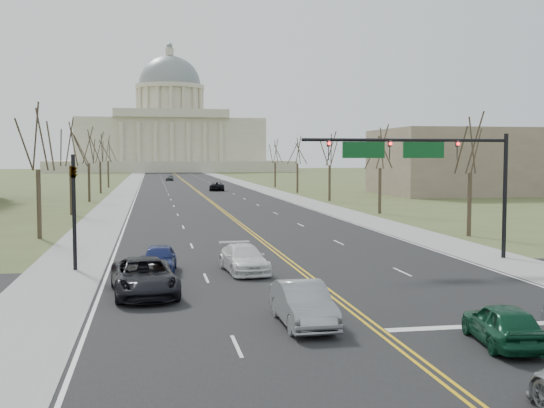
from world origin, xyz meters
name	(u,v)px	position (x,y,z in m)	size (l,w,h in m)	color
ground	(370,324)	(0.00, 0.00, 0.00)	(600.00, 600.00, 0.00)	#495329
road	(191,186)	(0.00, 110.00, 0.01)	(20.00, 380.00, 0.01)	black
cross_road	(327,291)	(0.00, 6.00, 0.01)	(120.00, 14.00, 0.01)	black
sidewalk_left	(128,187)	(-12.00, 110.00, 0.01)	(4.00, 380.00, 0.03)	gray
sidewalk_right	(252,186)	(12.00, 110.00, 0.01)	(4.00, 380.00, 0.03)	gray
center_line	(191,186)	(0.00, 110.00, 0.01)	(0.42, 380.00, 0.01)	gold
edge_line_left	(140,187)	(-9.80, 110.00, 0.01)	(0.15, 380.00, 0.01)	silver
edge_line_right	(241,186)	(9.80, 110.00, 0.01)	(0.15, 380.00, 0.01)	silver
stop_bar	(516,324)	(5.00, -1.00, 0.01)	(9.50, 0.50, 0.01)	silver
capitol	(170,135)	(0.00, 249.91, 14.20)	(90.00, 60.00, 50.00)	beige
signal_mast	(422,159)	(7.45, 13.50, 5.76)	(12.12, 0.44, 7.20)	black
signal_left	(74,199)	(-11.50, 13.50, 3.71)	(0.32, 0.36, 6.00)	black
tree_r_0	(471,147)	(15.50, 24.00, 6.55)	(3.74, 3.74, 8.50)	#3D2F24
tree_l_0	(37,142)	(-15.50, 28.00, 6.94)	(3.96, 3.96, 9.00)	#3D2F24
tree_r_1	(380,150)	(15.50, 44.00, 6.55)	(3.74, 3.74, 8.50)	#3D2F24
tree_l_1	(70,146)	(-15.50, 48.00, 6.94)	(3.96, 3.96, 9.00)	#3D2F24
tree_r_2	(330,151)	(15.50, 64.00, 6.55)	(3.74, 3.74, 8.50)	#3D2F24
tree_l_2	(88,148)	(-15.50, 68.00, 6.94)	(3.96, 3.96, 9.00)	#3D2F24
tree_r_3	(298,152)	(15.50, 84.00, 6.55)	(3.74, 3.74, 8.50)	#3D2F24
tree_l_3	(100,149)	(-15.50, 88.00, 6.94)	(3.96, 3.96, 9.00)	#3D2F24
tree_r_4	(275,152)	(15.50, 104.00, 6.55)	(3.74, 3.74, 8.50)	#3D2F24
tree_l_4	(108,150)	(-15.50, 108.00, 6.94)	(3.96, 3.96, 9.00)	#3D2F24
bldg_right_mass	(463,162)	(40.00, 76.00, 5.00)	(25.00, 20.00, 10.00)	#796656
car_nb_inner_lead	(503,324)	(3.19, -3.38, 0.69)	(1.61, 4.00, 1.36)	#0E3E27
car_sb_inner_lead	(303,304)	(-2.39, 0.21, 0.76)	(1.58, 4.52, 1.49)	gray
car_sb_outer_lead	(144,277)	(-7.90, 6.39, 0.79)	(2.60, 5.63, 1.56)	black
car_sb_inner_second	(244,259)	(-2.98, 11.31, 0.70)	(1.94, 4.76, 1.38)	white
car_sb_outer_second	(159,259)	(-7.23, 11.89, 0.73)	(1.69, 4.19, 1.43)	navy
car_far_nb	(217,186)	(3.39, 92.87, 0.76)	(2.49, 5.40, 1.50)	black
car_far_sb	(170,178)	(-3.29, 141.20, 0.68)	(1.57, 3.91, 1.33)	#52565B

